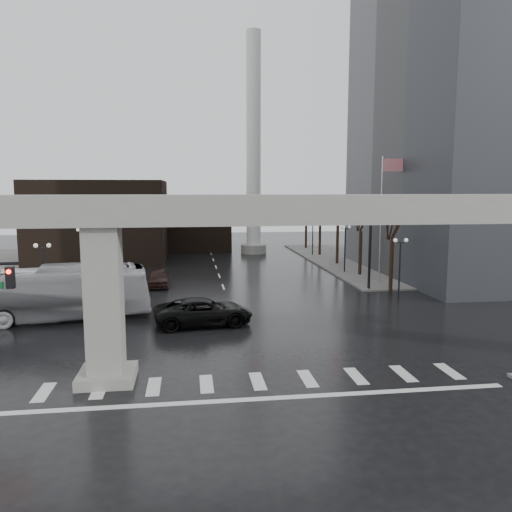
{
  "coord_description": "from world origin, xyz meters",
  "views": [
    {
      "loc": [
        -3.11,
        -23.21,
        8.96
      ],
      "look_at": [
        1.37,
        9.64,
        4.5
      ],
      "focal_mm": 35.0,
      "sensor_mm": 36.0,
      "label": 1
    }
  ],
  "objects_px": {
    "city_bus": "(48,294)",
    "far_car": "(158,277)",
    "signal_mast_arm": "(329,225)",
    "pickup_truck": "(204,312)"
  },
  "relations": [
    {
      "from": "pickup_truck",
      "to": "signal_mast_arm",
      "type": "bearing_deg",
      "value": -56.46
    },
    {
      "from": "city_bus",
      "to": "signal_mast_arm",
      "type": "bearing_deg",
      "value": -81.85
    },
    {
      "from": "pickup_truck",
      "to": "city_bus",
      "type": "relative_size",
      "value": 0.48
    },
    {
      "from": "pickup_truck",
      "to": "far_car",
      "type": "height_order",
      "value": "pickup_truck"
    },
    {
      "from": "signal_mast_arm",
      "to": "far_car",
      "type": "xyz_separation_m",
      "value": [
        -14.96,
        4.34,
        -5.0
      ]
    },
    {
      "from": "signal_mast_arm",
      "to": "far_car",
      "type": "bearing_deg",
      "value": 163.82
    },
    {
      "from": "signal_mast_arm",
      "to": "pickup_truck",
      "type": "relative_size",
      "value": 1.86
    },
    {
      "from": "pickup_truck",
      "to": "city_bus",
      "type": "distance_m",
      "value": 10.84
    },
    {
      "from": "city_bus",
      "to": "far_car",
      "type": "distance_m",
      "value": 13.24
    },
    {
      "from": "signal_mast_arm",
      "to": "far_car",
      "type": "distance_m",
      "value": 16.36
    }
  ]
}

